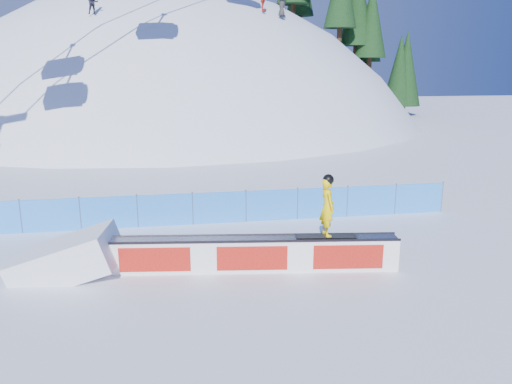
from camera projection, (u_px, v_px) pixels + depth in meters
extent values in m
plane|color=white|center=(165.00, 274.00, 14.16)|extent=(160.00, 160.00, 0.00)
sphere|color=white|center=(174.00, 274.00, 58.70)|extent=(64.00, 64.00, 64.00)
cylinder|color=black|center=(288.00, 13.00, 55.42)|extent=(0.50, 0.50, 1.40)
cylinder|color=black|center=(304.00, 15.00, 52.81)|extent=(0.50, 0.50, 1.40)
cylinder|color=black|center=(342.00, 35.00, 49.46)|extent=(0.50, 0.50, 1.40)
cylinder|color=black|center=(350.00, 41.00, 49.59)|extent=(0.50, 0.50, 1.40)
cylinder|color=black|center=(343.00, 46.00, 55.23)|extent=(0.50, 0.50, 1.40)
cone|color=black|center=(345.00, 2.00, 54.11)|extent=(3.52, 3.52, 7.99)
cylinder|color=black|center=(362.00, 83.00, 61.02)|extent=(0.50, 0.50, 1.40)
cone|color=black|center=(364.00, 39.00, 59.77)|extent=(4.00, 4.00, 9.08)
cylinder|color=black|center=(370.00, 73.00, 56.63)|extent=(0.50, 0.50, 1.40)
cone|color=black|center=(372.00, 24.00, 55.31)|extent=(4.21, 4.21, 9.58)
cylinder|color=black|center=(394.00, 99.00, 56.28)|extent=(0.50, 0.50, 1.40)
cone|color=black|center=(397.00, 53.00, 55.04)|extent=(3.91, 3.91, 8.88)
cylinder|color=black|center=(401.00, 111.00, 56.70)|extent=(0.50, 0.50, 1.40)
cone|color=black|center=(404.00, 64.00, 55.45)|extent=(3.96, 3.96, 9.01)
cylinder|color=black|center=(438.00, 114.00, 55.45)|extent=(0.50, 0.50, 1.40)
cone|color=black|center=(442.00, 62.00, 54.08)|extent=(4.39, 4.39, 9.98)
cube|color=#2D87F4|center=(165.00, 210.00, 18.31)|extent=(22.00, 0.03, 1.20)
cylinder|color=#414E75|center=(21.00, 216.00, 17.48)|extent=(0.05, 0.05, 1.30)
cylinder|color=#414E75|center=(80.00, 213.00, 17.81)|extent=(0.05, 0.05, 1.30)
cylinder|color=#414E75|center=(137.00, 210.00, 18.14)|extent=(0.05, 0.05, 1.30)
cylinder|color=#414E75|center=(193.00, 208.00, 18.47)|extent=(0.05, 0.05, 1.30)
cylinder|color=#414E75|center=(246.00, 205.00, 18.79)|extent=(0.05, 0.05, 1.30)
cylinder|color=#414E75|center=(297.00, 203.00, 19.12)|extent=(0.05, 0.05, 1.30)
cylinder|color=#414E75|center=(347.00, 201.00, 19.45)|extent=(0.05, 0.05, 1.30)
cylinder|color=#414E75|center=(395.00, 198.00, 19.77)|extent=(0.05, 0.05, 1.30)
cylinder|color=#414E75|center=(442.00, 196.00, 20.10)|extent=(0.05, 0.05, 1.30)
cube|color=white|center=(252.00, 255.00, 14.31)|extent=(8.41, 1.62, 0.95)
cube|color=#9599A3|center=(252.00, 239.00, 14.19)|extent=(8.33, 1.64, 0.04)
cube|color=black|center=(252.00, 242.00, 13.92)|extent=(8.34, 1.13, 0.06)
cube|color=black|center=(252.00, 235.00, 14.46)|extent=(8.34, 1.13, 0.06)
cube|color=red|center=(252.00, 258.00, 14.05)|extent=(7.92, 1.07, 0.71)
cube|color=red|center=(252.00, 251.00, 14.58)|extent=(7.92, 1.07, 0.71)
cube|color=black|center=(326.00, 236.00, 14.26)|extent=(1.76, 0.54, 0.03)
imported|color=#FFDA05|center=(327.00, 207.00, 14.05)|extent=(0.45, 0.65, 1.68)
sphere|color=black|center=(328.00, 180.00, 13.86)|extent=(0.31, 0.31, 0.31)
imported|color=black|center=(93.00, 2.00, 35.92)|extent=(0.91, 0.77, 1.65)
imported|color=red|center=(263.00, 0.00, 40.71)|extent=(0.46, 0.99, 1.65)
imported|color=#2A2A2A|center=(282.00, 6.00, 41.36)|extent=(0.78, 0.94, 1.65)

